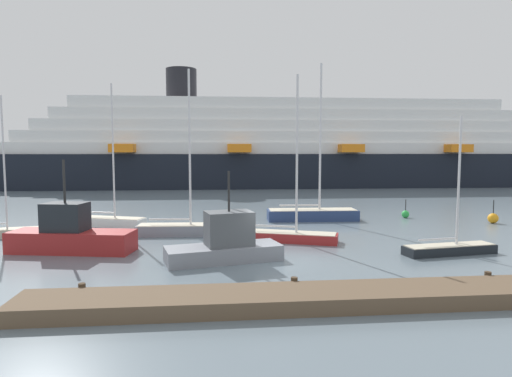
# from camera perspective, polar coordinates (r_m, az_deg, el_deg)

# --- Properties ---
(ground_plane) EXTENTS (600.00, 600.00, 0.00)m
(ground_plane) POSITION_cam_1_polar(r_m,az_deg,el_deg) (20.42, 2.54, -9.50)
(ground_plane) COLOR slate
(dock_pier) EXTENTS (18.18, 2.28, 0.64)m
(dock_pier) POSITION_cam_1_polar(r_m,az_deg,el_deg) (14.80, 5.85, -14.11)
(dock_pier) COLOR brown
(dock_pier) RESTS_ON ground_plane
(sailboat_0) EXTENTS (5.02, 2.79, 9.53)m
(sailboat_0) POSITION_cam_1_polar(r_m,az_deg,el_deg) (31.20, -18.60, -3.87)
(sailboat_0) COLOR white
(sailboat_0) RESTS_ON ground_plane
(sailboat_1) EXTENTS (5.62, 1.75, 9.92)m
(sailboat_1) POSITION_cam_1_polar(r_m,az_deg,el_deg) (26.85, -9.48, -5.02)
(sailboat_1) COLOR gray
(sailboat_1) RESTS_ON ground_plane
(sailboat_2) EXTENTS (4.86, 1.75, 6.79)m
(sailboat_2) POSITION_cam_1_polar(r_m,az_deg,el_deg) (23.72, 24.05, -7.02)
(sailboat_2) COLOR black
(sailboat_2) RESTS_ON ground_plane
(sailboat_3) EXTENTS (6.66, 2.09, 11.39)m
(sailboat_3) POSITION_cam_1_polar(r_m,az_deg,el_deg) (32.40, 7.41, -3.15)
(sailboat_3) COLOR navy
(sailboat_3) RESTS_ON ground_plane
(sailboat_4) EXTENTS (5.59, 3.07, 9.25)m
(sailboat_4) POSITION_cam_1_polar(r_m,az_deg,el_deg) (24.69, 4.32, -5.93)
(sailboat_4) COLOR maroon
(sailboat_4) RESTS_ON ground_plane
(sailboat_5) EXTENTS (4.60, 2.02, 8.29)m
(sailboat_5) POSITION_cam_1_polar(r_m,az_deg,el_deg) (29.77, -30.46, -4.82)
(sailboat_5) COLOR #BCB29E
(sailboat_5) RESTS_ON ground_plane
(fishing_boat_0) EXTENTS (6.41, 2.94, 4.66)m
(fishing_boat_0) POSITION_cam_1_polar(r_m,az_deg,el_deg) (23.97, -23.14, -5.64)
(fishing_boat_0) COLOR maroon
(fishing_boat_0) RESTS_ON ground_plane
(fishing_boat_1) EXTENTS (5.61, 3.06, 4.17)m
(fishing_boat_1) POSITION_cam_1_polar(r_m,az_deg,el_deg) (20.37, -3.98, -7.16)
(fishing_boat_1) COLOR gray
(fishing_boat_1) RESTS_ON ground_plane
(channel_buoy_0) EXTENTS (0.71, 0.71, 1.65)m
(channel_buoy_0) POSITION_cam_1_polar(r_m,az_deg,el_deg) (35.00, 28.64, -3.43)
(channel_buoy_0) COLOR orange
(channel_buoy_0) RESTS_ON ground_plane
(channel_buoy_1) EXTENTS (0.57, 0.57, 1.41)m
(channel_buoy_1) POSITION_cam_1_polar(r_m,az_deg,el_deg) (35.15, 19.00, -3.17)
(channel_buoy_1) COLOR green
(channel_buoy_1) RESTS_ON ground_plane
(cruise_ship) EXTENTS (85.51, 14.40, 16.64)m
(cruise_ship) POSITION_cam_1_polar(r_m,az_deg,el_deg) (63.97, 4.15, 5.16)
(cruise_ship) COLOR black
(cruise_ship) RESTS_ON ground_plane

